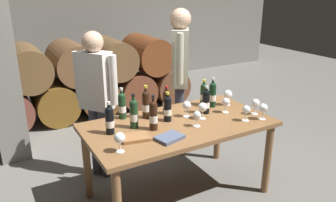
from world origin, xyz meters
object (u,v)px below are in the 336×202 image
dining_table (179,132)px  wine_bottle_4 (166,102)px  wine_bottle_5 (110,120)px  leather_ledger (169,138)px  wine_bottle_1 (153,115)px  wine_glass_7 (228,95)px  wine_glass_0 (203,108)px  taster_seated_left (96,93)px  wine_bottle_9 (206,101)px  wine_glass_1 (197,116)px  wine_bottle_3 (204,94)px  wine_glass_4 (120,138)px  wine_bottle_7 (212,94)px  wine_glass_2 (263,108)px  wine_bottle_2 (134,113)px  wine_glass_8 (187,106)px  wine_glass_6 (246,110)px  wine_bottle_0 (146,104)px  wine_bottle_8 (168,108)px  sommelier_presenting (180,69)px  tasting_notebook (135,138)px  wine_glass_3 (256,104)px  wine_glass_5 (226,102)px

dining_table → wine_bottle_4: size_ratio=5.97×
wine_bottle_5 → leather_ledger: size_ratio=1.30×
wine_bottle_1 → wine_glass_7: wine_bottle_1 is taller
wine_glass_0 → leather_ledger: wine_glass_0 is taller
wine_glass_0 → wine_bottle_4: bearing=129.1°
taster_seated_left → wine_bottle_9: bearing=-36.0°
wine_glass_7 → leather_ledger: (-0.93, -0.40, -0.10)m
dining_table → wine_glass_1: bearing=-56.1°
wine_bottle_3 → wine_glass_4: size_ratio=1.71×
wine_bottle_7 → wine_glass_2: wine_bottle_7 is taller
wine_bottle_2 → wine_glass_8: (0.54, -0.01, -0.03)m
wine_glass_6 → leather_ledger: bearing=179.0°
wine_bottle_0 → wine_glass_1: size_ratio=2.22×
wine_bottle_9 → wine_glass_2: size_ratio=1.79×
wine_bottle_0 → wine_bottle_8: 0.22m
wine_glass_4 → sommelier_presenting: (1.14, 1.00, 0.17)m
wine_bottle_5 → wine_glass_1: bearing=-18.1°
wine_glass_8 → leather_ledger: bearing=-138.3°
tasting_notebook → sommelier_presenting: 1.31m
wine_bottle_2 → wine_bottle_3: 0.89m
tasting_notebook → taster_seated_left: (-0.04, 0.83, 0.15)m
wine_glass_6 → tasting_notebook: (-1.05, 0.15, -0.09)m
wine_bottle_0 → wine_glass_2: size_ratio=2.05×
leather_ledger → sommelier_presenting: (0.71, 1.00, 0.27)m
wine_bottle_4 → wine_bottle_5: bearing=-165.5°
wine_bottle_4 → wine_glass_4: size_ratio=1.79×
wine_glass_7 → taster_seated_left: (-1.21, 0.57, 0.05)m
wine_bottle_8 → taster_seated_left: taster_seated_left is taller
wine_glass_3 → tasting_notebook: 1.24m
wine_bottle_8 → wine_bottle_9: same height
wine_glass_4 → sommelier_presenting: sommelier_presenting is taller
wine_glass_6 → sommelier_presenting: (-0.09, 1.01, 0.18)m
wine_bottle_1 → wine_glass_5: (0.80, 0.01, -0.03)m
wine_bottle_1 → wine_bottle_8: size_ratio=1.13×
wine_bottle_2 → wine_bottle_8: (0.33, -0.01, -0.01)m
wine_bottle_7 → wine_glass_7: wine_bottle_7 is taller
wine_glass_7 → leather_ledger: bearing=-156.5°
wine_glass_6 → wine_glass_8: 0.55m
leather_ledger → wine_bottle_9: bearing=14.6°
wine_glass_5 → tasting_notebook: wine_glass_5 is taller
wine_bottle_7 → wine_glass_2: (0.20, -0.51, -0.02)m
wine_bottle_5 → taster_seated_left: 0.64m
wine_bottle_3 → wine_glass_8: wine_bottle_3 is taller
wine_glass_1 → wine_glass_5: wine_glass_5 is taller
wine_bottle_8 → wine_bottle_9: (0.42, -0.01, -0.00)m
wine_bottle_1 → leather_ledger: (0.02, -0.23, -0.12)m
wine_bottle_0 → wine_bottle_1: (-0.06, -0.27, -0.00)m
wine_glass_6 → leather_ledger: (-0.80, 0.01, -0.09)m
wine_bottle_3 → wine_glass_5: (0.06, -0.29, -0.01)m
wine_bottle_5 → wine_glass_5: wine_bottle_5 is taller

